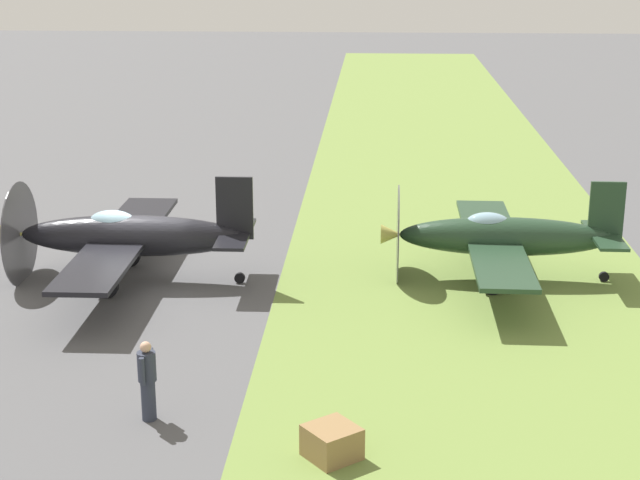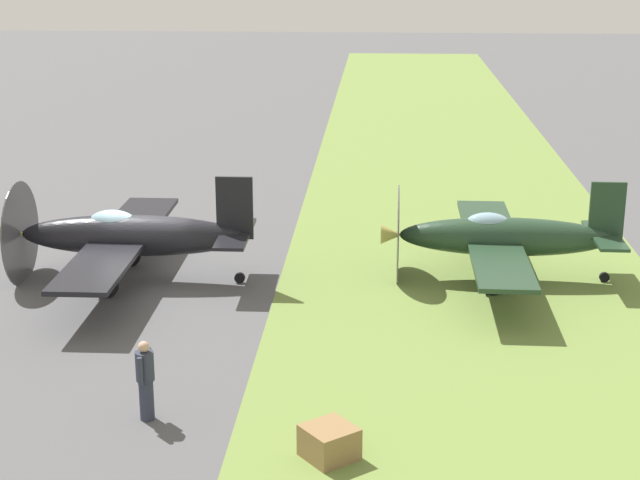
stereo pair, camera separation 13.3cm
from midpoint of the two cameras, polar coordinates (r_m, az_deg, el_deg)
name	(u,v)px [view 2 (the right image)]	position (r m, az deg, el deg)	size (l,w,h in m)	color
ground_plane	(146,281)	(29.13, -9.85, -2.35)	(160.00, 160.00, 0.00)	#515154
grass_verge	(471,288)	(28.48, 8.80, -2.74)	(120.00, 11.00, 0.01)	olive
airplane_lead	(128,236)	(28.81, -10.87, 0.25)	(9.14, 7.27, 3.28)	black
airplane_wingman	(501,237)	(28.92, 10.51, 0.18)	(8.64, 6.88, 3.10)	#233D28
ground_crew_chief	(145,379)	(20.68, -9.84, -7.87)	(0.63, 0.38, 1.73)	#2D3342
supply_crate	(329,442)	(19.24, 0.74, -11.57)	(0.90, 0.90, 0.64)	olive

